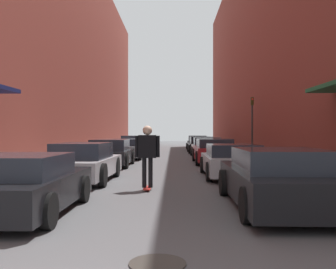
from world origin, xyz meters
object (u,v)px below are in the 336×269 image
Objects in this scene: parked_car_right_3 at (207,147)px; parked_car_right_2 at (214,151)px; parked_car_left_2 at (111,153)px; parked_car_left_3 at (127,149)px; parked_car_left_0 at (20,185)px; parked_car_right_5 at (197,143)px; traffic_light at (252,121)px; parked_car_left_1 at (84,163)px; parked_car_right_4 at (201,145)px; skateboarder at (147,150)px; parked_car_right_0 at (278,179)px; parked_car_left_4 at (134,145)px; parked_car_right_1 at (232,161)px; manhole_cover at (158,264)px.

parked_car_right_2 is at bearing -91.18° from parked_car_right_3.
parked_car_left_2 reaches higher than parked_car_left_3.
parked_car_left_0 is 0.97× the size of parked_car_right_3.
parked_car_left_0 is 27.70m from parked_car_right_5.
traffic_light is at bearing -54.40° from parked_car_right_3.
parked_car_left_3 is at bearing 89.00° from parked_car_left_2.
parked_car_left_1 is 18.20m from parked_car_right_4.
parked_car_left_3 is at bearing 89.86° from parked_car_left_1.
parked_car_right_2 is 9.52m from skateboarder.
parked_car_right_0 is (5.11, -15.05, 0.01)m from parked_car_left_3.
parked_car_left_3 reaches higher than parked_car_left_0.
parked_car_right_2 is at bearing 67.25° from parked_car_left_0.
parked_car_right_4 is (5.15, 1.34, -0.05)m from parked_car_left_4.
parked_car_left_2 is at bearing 89.88° from parked_car_left_0.
parked_car_left_2 is 8.76m from parked_car_right_3.
parked_car_left_0 is 1.11× the size of traffic_light.
parked_car_right_1 is 1.06× the size of parked_car_right_3.
parked_car_left_3 is at bearing 108.76° from parked_car_right_0.
parked_car_left_2 is 12.98m from parked_car_right_4.
parked_car_left_0 is at bearing -126.51° from skateboarder.
manhole_cover is at bearing -83.32° from parked_car_left_4.
parked_car_right_0 reaches higher than manhole_cover.
parked_car_right_3 is at bearing 88.82° from parked_car_right_2.
parked_car_right_1 is 1.22× the size of traffic_light.
parked_car_right_0 is 3.82m from skateboarder.
parked_car_right_0 reaches higher than parked_car_right_1.
parked_car_right_1 is 0.92× the size of parked_car_right_2.
parked_car_right_1 is (-0.12, 5.48, -0.03)m from parked_car_right_0.
parked_car_right_2 is at bearing -90.37° from parked_car_right_5.
parked_car_right_4 reaches higher than parked_car_left_2.
parked_car_right_4 is at bearing 73.78° from parked_car_left_1.
parked_car_right_5 is at bearing 100.19° from traffic_light.
parked_car_left_4 is at bearing 104.38° from parked_car_right_0.
skateboarder is (2.19, -1.79, 0.49)m from parked_car_left_1.
parked_car_right_2 reaches higher than parked_car_left_0.
traffic_light reaches higher than manhole_cover.
parked_car_left_4 is 1.00× the size of parked_car_right_5.
parked_car_right_0 reaches higher than parked_car_left_0.
parked_car_right_1 is at bearing -90.23° from parked_car_right_4.
skateboarder reaches higher than parked_car_left_1.
traffic_light is at bearing 74.49° from manhole_cover.
parked_car_right_1 is at bearing 75.56° from manhole_cover.
parked_car_right_5 is (-0.01, 9.72, 0.01)m from parked_car_right_3.
manhole_cover is (-2.37, -25.09, -0.61)m from parked_car_right_4.
parked_car_right_2 is 10.18m from parked_car_right_4.
parked_car_left_4 is 5.32m from parked_car_right_4.
parked_car_left_4 is 1.23× the size of traffic_light.
parked_car_left_3 is 10.80m from parked_car_right_1.
parked_car_left_1 is at bearing 140.99° from parked_car_right_0.
parked_car_right_5 is (5.20, 27.21, 0.06)m from parked_car_left_0.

